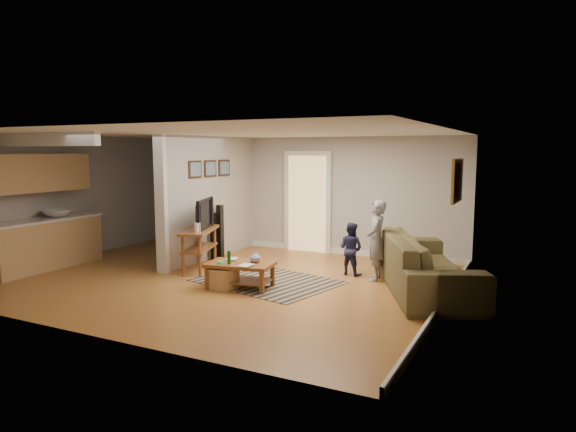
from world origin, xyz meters
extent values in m
plane|color=olive|center=(0.00, 0.00, 0.00)|extent=(7.50, 7.50, 0.00)
cube|color=#A3A19C|center=(0.00, 3.00, 1.25)|extent=(7.50, 0.04, 2.50)
cube|color=#A3A19C|center=(-3.75, 0.00, 1.25)|extent=(0.04, 6.00, 2.50)
cube|color=#A3A19C|center=(3.75, 0.00, 1.25)|extent=(0.04, 6.00, 2.50)
cube|color=white|center=(0.00, 0.00, 2.50)|extent=(7.50, 6.00, 0.04)
cube|color=#A3A19C|center=(-1.20, 1.45, 1.25)|extent=(0.15, 3.10, 2.50)
cube|color=white|center=(-1.20, -0.10, 1.25)|extent=(0.22, 0.10, 2.50)
cube|color=white|center=(0.00, 2.97, 0.06)|extent=(7.50, 0.04, 0.12)
cube|color=white|center=(3.72, 0.00, 0.06)|extent=(0.04, 6.00, 0.12)
cube|color=#D8B272|center=(0.30, 2.94, 1.05)|extent=(0.90, 0.06, 2.10)
cube|color=tan|center=(-3.43, -0.80, 0.45)|extent=(0.60, 2.20, 0.90)
cube|color=beige|center=(-3.43, -0.80, 0.92)|extent=(0.64, 2.24, 0.05)
cube|color=tan|center=(-3.45, -0.80, 1.80)|extent=(0.35, 2.00, 0.70)
imported|color=silver|center=(-3.43, -0.50, 0.94)|extent=(0.54, 0.54, 0.19)
cube|color=#312116|center=(-1.11, 0.80, 1.85)|extent=(0.03, 0.40, 0.34)
cube|color=#312116|center=(-1.11, 1.30, 1.85)|extent=(0.03, 0.40, 0.34)
cube|color=#312116|center=(-1.11, 1.80, 1.85)|extent=(0.03, 0.40, 0.34)
cube|color=brown|center=(3.71, 1.00, 1.75)|extent=(0.04, 0.90, 0.68)
cube|color=black|center=(0.77, 0.21, 0.01)|extent=(2.62, 2.16, 0.01)
imported|color=#453522|center=(3.30, 0.86, 0.00)|extent=(2.29, 3.18, 0.87)
cube|color=brown|center=(0.60, -0.35, 0.39)|extent=(1.14, 0.77, 0.05)
cube|color=silver|center=(0.60, -0.35, 0.39)|extent=(0.71, 0.47, 0.02)
cube|color=brown|center=(0.60, -0.35, 0.13)|extent=(1.04, 0.67, 0.03)
cube|color=brown|center=(0.18, -0.67, 0.19)|extent=(0.07, 0.07, 0.39)
cube|color=brown|center=(1.10, -0.52, 0.19)|extent=(0.07, 0.07, 0.39)
cube|color=brown|center=(0.10, -0.18, 0.19)|extent=(0.07, 0.07, 0.39)
cube|color=brown|center=(1.02, -0.04, 0.19)|extent=(0.07, 0.07, 0.39)
imported|color=#2A2D9A|center=(0.80, -0.21, 0.41)|extent=(0.20, 0.20, 0.19)
cylinder|color=#124E12|center=(0.49, -0.50, 0.52)|extent=(0.06, 0.06, 0.21)
imported|color=#998C4C|center=(0.27, -0.24, 0.41)|extent=(0.26, 0.29, 0.02)
imported|color=#66594C|center=(0.71, -0.51, 0.41)|extent=(0.19, 0.26, 0.02)
cube|color=brown|center=(-0.75, 0.40, 0.74)|extent=(0.85, 1.31, 0.05)
cube|color=brown|center=(-0.75, 0.40, 0.41)|extent=(0.77, 1.19, 0.03)
cylinder|color=brown|center=(-0.71, -0.15, 0.38)|extent=(0.05, 0.05, 0.75)
cylinder|color=brown|center=(-1.08, 0.84, 0.38)|extent=(0.05, 0.05, 0.75)
cylinder|color=brown|center=(-0.42, -0.04, 0.38)|extent=(0.05, 0.05, 0.75)
cylinder|color=brown|center=(-0.79, 0.95, 0.38)|extent=(0.05, 0.05, 0.75)
imported|color=black|center=(-0.73, 0.41, 0.77)|extent=(0.46, 0.97, 0.57)
cylinder|color=white|center=(-0.50, 0.01, 0.86)|extent=(0.10, 0.10, 0.18)
cube|color=black|center=(-1.00, 1.20, 0.49)|extent=(0.12, 0.12, 0.97)
cube|color=black|center=(-0.97, 1.40, 0.56)|extent=(0.12, 0.12, 1.11)
cylinder|color=olive|center=(0.36, -0.47, 0.17)|extent=(0.52, 0.52, 0.34)
sphere|color=#E4441C|center=(0.42, -0.42, 0.34)|extent=(0.16, 0.16, 0.16)
sphere|color=gold|center=(0.28, -0.45, 0.36)|extent=(0.16, 0.16, 0.16)
sphere|color=green|center=(0.36, -0.54, 0.38)|extent=(0.16, 0.16, 0.16)
imported|color=gray|center=(2.40, 1.13, 0.00)|extent=(0.42, 0.55, 1.38)
imported|color=#1E213F|center=(1.89, 1.30, 0.00)|extent=(0.52, 0.44, 0.95)
camera|label=1|loc=(4.91, -7.24, 2.21)|focal=32.00mm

